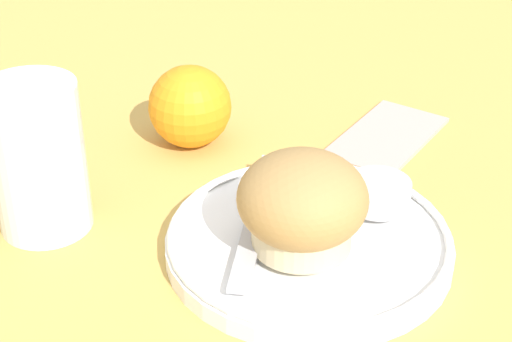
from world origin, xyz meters
name	(u,v)px	position (x,y,z in m)	size (l,w,h in m)	color
ground_plane	(270,254)	(0.00, 0.00, 0.00)	(3.00, 3.00, 0.00)	tan
plate	(309,242)	(0.02, -0.02, 0.01)	(0.21, 0.21, 0.02)	white
muffin	(299,208)	(0.00, -0.03, 0.05)	(0.09, 0.09, 0.07)	beige
cream_ramekin	(378,192)	(0.08, -0.05, 0.03)	(0.05, 0.05, 0.02)	silver
berry_pair	(275,197)	(0.03, 0.02, 0.03)	(0.03, 0.01, 0.01)	#B7192D
butter_knife	(256,217)	(0.01, 0.02, 0.02)	(0.17, 0.09, 0.00)	#B7B7BC
orange_fruit	(190,106)	(0.10, 0.15, 0.04)	(0.07, 0.07, 0.07)	orange
juice_glass	(38,158)	(-0.06, 0.17, 0.06)	(0.07, 0.07, 0.12)	silver
folded_napkin	(387,135)	(0.21, 0.01, 0.00)	(0.13, 0.07, 0.01)	#D19E93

